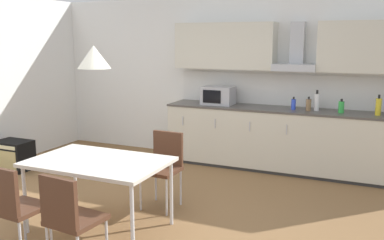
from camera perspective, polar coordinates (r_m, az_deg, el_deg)
The scene contains 17 objects.
ground_plane at distance 4.78m, azimuth -5.81°, elevation -13.25°, with size 9.29×8.10×0.02m, color brown.
wall_back at distance 6.92m, azimuth 5.36°, elevation 5.44°, with size 7.43×0.10×2.59m, color white.
kitchen_counter at distance 6.45m, azimuth 12.99°, elevation -2.62°, with size 3.75×0.64×0.93m.
backsplash_tile at distance 6.61m, azimuth 13.74°, elevation 3.84°, with size 3.73×0.02×0.48m, color silver.
upper_wall_cabinets at distance 6.42m, azimuth 13.75°, elevation 9.44°, with size 3.73×0.40×0.70m.
microwave at distance 6.64m, azimuth 3.51°, elevation 3.29°, with size 0.48×0.35×0.28m.
bottle_brown at distance 6.26m, azimuth 15.27°, elevation 1.97°, with size 0.07×0.07×0.20m.
bottle_yellow at distance 6.19m, azimuth 23.60°, elevation 1.66°, with size 0.07×0.07×0.28m.
bottle_green at distance 6.22m, azimuth 19.28°, elevation 1.66°, with size 0.08×0.08×0.19m.
bottle_blue at distance 6.31m, azimuth 13.38°, elevation 2.07°, with size 0.07×0.07×0.18m.
bottle_white at distance 6.30m, azimuth 16.29°, elevation 2.33°, with size 0.08×0.08×0.29m.
dining_table at distance 4.43m, azimuth -12.36°, elevation -5.83°, with size 1.37×0.89×0.73m.
chair_near_right at distance 3.70m, azimuth -16.11°, elevation -11.95°, with size 0.44×0.44×0.87m.
chair_near_left at distance 4.10m, azimuth -22.82°, elevation -10.10°, with size 0.42×0.42×0.87m.
chair_far_right at distance 4.99m, azimuth -3.75°, elevation -5.56°, with size 0.42×0.42×0.87m.
guitar_amp at distance 6.94m, azimuth -22.64°, elevation -4.35°, with size 0.52×0.37×0.44m.
pendant_lamp at distance 4.26m, azimuth -12.95°, elevation 8.19°, with size 0.32×0.32×0.22m, color silver.
Camera 1 is at (2.19, -3.78, 1.94)m, focal length 40.00 mm.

